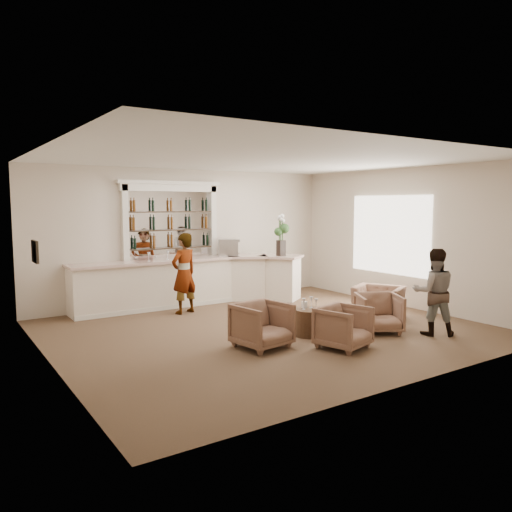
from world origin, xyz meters
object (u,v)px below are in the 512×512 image
(armchair_left, at_px, (262,325))
(espresso_machine, at_px, (228,247))
(guest, at_px, (434,292))
(flower_vase, at_px, (281,233))
(armchair_far, at_px, (379,301))
(sommelier, at_px, (184,273))
(armchair_center, at_px, (344,327))
(armchair_right, at_px, (379,313))
(cocktail_table, at_px, (310,322))
(bar_counter, at_px, (192,282))

(armchair_left, distance_m, espresso_machine, 4.47)
(guest, height_order, flower_vase, flower_vase)
(armchair_far, xyz_separation_m, espresso_machine, (-1.78, 3.46, 1.02))
(guest, bearing_deg, sommelier, -15.37)
(espresso_machine, xyz_separation_m, flower_vase, (1.10, -0.79, 0.38))
(armchair_left, bearing_deg, espresso_machine, 58.90)
(armchair_far, bearing_deg, armchair_center, -87.90)
(sommelier, distance_m, armchair_right, 4.33)
(armchair_center, distance_m, flower_vase, 4.57)
(armchair_right, height_order, espresso_machine, espresso_machine)
(flower_vase, bearing_deg, cocktail_table, -117.45)
(armchair_left, relative_size, armchair_right, 1.05)
(sommelier, xyz_separation_m, armchair_far, (3.41, -2.63, -0.57))
(sommelier, distance_m, armchair_left, 3.23)
(sommelier, xyz_separation_m, armchair_right, (2.39, -3.57, -0.53))
(bar_counter, height_order, sommelier, sommelier)
(sommelier, relative_size, flower_vase, 1.73)
(armchair_center, bearing_deg, guest, -23.24)
(guest, relative_size, armchair_center, 2.04)
(guest, distance_m, espresso_machine, 5.34)
(guest, distance_m, armchair_center, 2.09)
(armchair_right, bearing_deg, armchair_center, -132.08)
(guest, distance_m, armchair_right, 1.09)
(armchair_left, bearing_deg, armchair_far, 0.76)
(sommelier, relative_size, armchair_left, 2.12)
(cocktail_table, distance_m, armchair_center, 0.97)
(armchair_far, bearing_deg, flower_vase, 166.16)
(flower_vase, bearing_deg, armchair_far, -75.67)
(espresso_machine, bearing_deg, sommelier, -128.87)
(espresso_machine, bearing_deg, bar_counter, -151.23)
(flower_vase, bearing_deg, bar_counter, 162.08)
(armchair_center, height_order, armchair_right, armchair_right)
(bar_counter, distance_m, armchair_far, 4.42)
(espresso_machine, bearing_deg, guest, -49.89)
(guest, relative_size, espresso_machine, 3.37)
(armchair_far, bearing_deg, guest, -38.88)
(cocktail_table, bearing_deg, sommelier, 110.38)
(guest, height_order, armchair_far, guest)
(bar_counter, distance_m, armchair_right, 4.69)
(bar_counter, height_order, armchair_right, bar_counter)
(guest, bearing_deg, armchair_left, 19.84)
(bar_counter, height_order, armchair_center, bar_counter)
(armchair_far, height_order, flower_vase, flower_vase)
(armchair_left, xyz_separation_m, armchair_far, (3.47, 0.56, -0.06))
(armchair_right, height_order, armchair_far, armchair_right)
(cocktail_table, relative_size, armchair_left, 0.68)
(armchair_far, height_order, espresso_machine, espresso_machine)
(bar_counter, bearing_deg, armchair_far, -49.87)
(sommelier, relative_size, espresso_machine, 3.75)
(bar_counter, distance_m, sommelier, 0.99)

